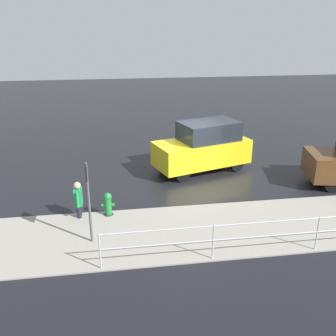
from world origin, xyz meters
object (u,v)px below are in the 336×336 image
Objects in this scene: pedestrian at (78,198)px; sign_post at (88,191)px; fire_hydrant at (108,204)px; moving_hatchback at (204,147)px.

sign_post is (-0.44, 1.54, 0.90)m from pedestrian.
sign_post is at bearing 73.14° from fire_hydrant.
pedestrian is (0.90, -0.02, 0.28)m from fire_hydrant.
sign_post is at bearing 105.92° from pedestrian.
moving_hatchback is 5.28× the size of fire_hydrant.
moving_hatchback is 6.01m from pedestrian.
fire_hydrant is at bearing 178.92° from pedestrian.
moving_hatchback is at bearing -144.09° from pedestrian.
sign_post reaches higher than moving_hatchback.
pedestrian is at bearing -74.08° from sign_post.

